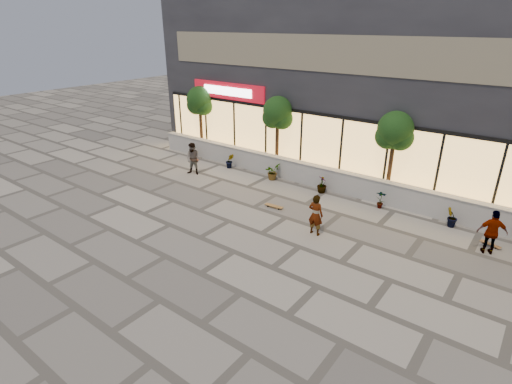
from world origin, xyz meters
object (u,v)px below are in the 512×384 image
Objects in this scene: skateboard_center at (274,206)px; skateboard_left at (194,159)px; skater_center at (316,215)px; tree_west at (200,102)px; tree_mideast at (395,133)px; skater_right_near at (492,232)px; skateboard_right_near at (490,244)px; skater_left at (193,159)px; tree_midwest at (278,115)px.

skateboard_left is at bearing 156.59° from skateboard_center.
skater_center is at bearing -25.56° from skateboard_center.
tree_west is 11.88m from skater_center.
tree_mideast is (11.50, 0.00, 0.00)m from tree_west.
skater_right_near is 1.87× the size of skateboard_center.
tree_mideast is 5.69m from skateboard_right_near.
skateboard_right_near is (7.91, 2.05, -0.01)m from skateboard_center.
skater_left is 2.41m from skateboard_left.
tree_west is 11.50m from tree_mideast.
skateboard_right_near is at bearing -6.78° from tree_west.
tree_mideast reaches higher than skater_right_near.
tree_west is at bearing 149.19° from skateboard_center.
skater_right_near reaches higher than skateboard_center.
skater_left is 1.95× the size of skateboard_center.
tree_mideast is at bearing 18.27° from skateboard_left.
tree_west is 2.47× the size of skater_center.
tree_mideast is at bearing -49.97° from skater_right_near.
tree_mideast reaches higher than skateboard_left.
skater_center is 10.37m from skateboard_left.
skater_right_near reaches higher than skateboard_right_near.
skateboard_right_near is (15.18, -0.40, 0.00)m from skateboard_left.
skateboard_center is 1.19× the size of skateboard_right_near.
skateboard_left is at bearing -24.65° from skater_right_near.
tree_west is 16.33m from skater_right_near.
skateboard_center is (5.64, -0.84, -0.75)m from skater_left.
skater_left reaches higher than skater_right_near.
tree_midwest reaches higher than skater_left.
tree_west is 16.37m from skateboard_right_near.
tree_west and tree_mideast have the same top height.
tree_midwest reaches higher than skateboard_left.
skater_right_near is 2.23× the size of skateboard_right_near.
skateboard_left is (-4.68, -1.50, -2.92)m from tree_midwest.
skateboard_left is (-1.62, 1.61, -0.76)m from skater_left.
skater_left reaches higher than skateboard_left.
tree_mideast is at bearing -101.67° from skater_center.
tree_mideast is 5.47× the size of skateboard_left.
skateboard_center is (8.09, -3.95, -2.90)m from tree_west.
tree_west is 1.00× the size of tree_mideast.
skateboard_right_near is (4.50, -1.90, -2.92)m from tree_mideast.
tree_midwest reaches higher than skater_right_near.
tree_mideast is (6.00, 0.00, 0.00)m from tree_midwest.
skateboard_right_near is at bearing -22.92° from tree_mideast.
skateboard_center is at bearing -56.80° from tree_midwest.
skateboard_left is 1.00× the size of skateboard_right_near.
tree_mideast is 5.59m from skater_right_near.
tree_west reaches higher than skateboard_right_near.
skater_right_near is (4.49, -2.50, -2.19)m from tree_mideast.
skateboard_center is (-3.41, -3.95, -2.90)m from tree_mideast.
tree_west is 3.38m from skateboard_left.
tree_midwest reaches higher than skateboard_center.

